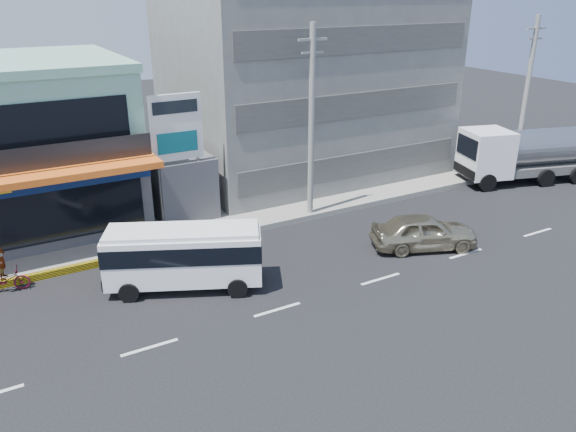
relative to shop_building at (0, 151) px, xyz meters
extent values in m
plane|color=black|center=(8.00, -13.95, -4.00)|extent=(120.00, 120.00, 0.00)
cube|color=gray|center=(13.00, -4.45, -3.85)|extent=(70.00, 5.00, 0.30)
cube|color=#4C4B50|center=(0.00, 0.05, -2.00)|extent=(12.00, 10.00, 4.00)
cube|color=orange|center=(0.00, -5.75, 0.15)|extent=(12.40, 1.80, 0.30)
cube|color=navy|center=(0.00, -5.00, -0.40)|extent=(12.00, 0.12, 0.80)
cube|color=black|center=(0.00, -4.97, -1.90)|extent=(11.00, 0.06, 2.60)
cube|color=gray|center=(18.00, 1.05, 3.00)|extent=(16.00, 12.00, 14.00)
cube|color=#4C4B50|center=(8.00, -1.95, -2.25)|extent=(3.00, 6.00, 3.50)
cylinder|color=slate|center=(8.00, -2.95, -0.42)|extent=(1.50, 1.50, 0.15)
cylinder|color=gray|center=(6.50, -4.75, -0.75)|extent=(0.16, 0.16, 6.50)
cylinder|color=gray|center=(8.50, -4.75, -0.75)|extent=(0.16, 0.16, 6.50)
cube|color=white|center=(7.50, -4.75, 1.30)|extent=(2.60, 0.18, 3.20)
cylinder|color=#999993|center=(14.00, -6.55, 1.00)|extent=(0.30, 0.30, 10.00)
cube|color=#999993|center=(14.00, -6.55, 5.20)|extent=(1.60, 0.12, 0.12)
cube|color=#999993|center=(14.00, -6.55, 4.60)|extent=(1.20, 0.10, 0.10)
cylinder|color=#999993|center=(30.00, -6.55, 1.00)|extent=(0.30, 0.30, 10.00)
cube|color=#999993|center=(30.00, -6.55, 5.20)|extent=(1.60, 0.12, 0.12)
cube|color=#999993|center=(30.00, -6.55, 4.60)|extent=(1.20, 0.10, 0.10)
cube|color=white|center=(5.55, -10.54, -2.58)|extent=(6.46, 4.37, 2.04)
cube|color=black|center=(5.55, -10.54, -2.18)|extent=(6.51, 4.43, 0.75)
cube|color=white|center=(5.55, -10.54, -1.47)|extent=(6.22, 4.13, 0.18)
cylinder|color=black|center=(3.21, -10.54, -3.60)|extent=(0.83, 0.56, 0.80)
cylinder|color=black|center=(4.03, -8.77, -3.60)|extent=(0.83, 0.56, 0.80)
cylinder|color=black|center=(7.08, -12.32, -3.60)|extent=(0.83, 0.56, 0.80)
cylinder|color=black|center=(7.90, -10.55, -3.60)|extent=(0.83, 0.56, 0.80)
imported|color=#B7AD8B|center=(16.68, -12.45, -3.16)|extent=(5.32, 3.67, 1.68)
cube|color=white|center=(26.32, -7.16, -1.97)|extent=(3.26, 3.26, 2.84)
cube|color=#595956|center=(29.26, -8.03, -3.12)|extent=(9.08, 4.77, 0.55)
cylinder|color=gray|center=(30.31, -8.33, -1.81)|extent=(6.53, 3.93, 2.30)
cylinder|color=black|center=(25.54, -8.25, -3.45)|extent=(1.14, 0.62, 1.09)
cylinder|color=black|center=(26.25, -5.83, -3.45)|extent=(1.14, 0.62, 1.09)
cylinder|color=black|center=(29.43, -9.39, -3.45)|extent=(1.14, 0.62, 1.09)
cylinder|color=black|center=(30.14, -6.97, -3.45)|extent=(1.14, 0.62, 1.09)
cylinder|color=black|center=(32.34, -7.62, -3.45)|extent=(1.14, 0.62, 1.09)
imported|color=#590C1E|center=(-0.96, -7.26, -3.50)|extent=(1.97, 0.98, 0.99)
imported|color=#66594C|center=(-0.96, -7.26, -2.49)|extent=(0.54, 0.73, 1.81)
camera|label=1|loc=(-0.78, -30.38, 7.51)|focal=35.00mm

